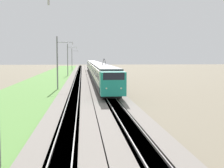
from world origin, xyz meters
TOP-DOWN VIEW (x-y plane):
  - ballast_main at (50.00, 0.00)m, footprint 240.00×4.40m
  - ballast_adjacent at (50.00, -4.34)m, footprint 240.00×4.40m
  - track_main at (50.00, 0.00)m, footprint 240.00×1.57m
  - track_adjacent at (50.00, -4.34)m, footprint 240.00×1.57m
  - grass_verge at (50.00, 6.71)m, footprint 240.00×9.63m
  - passenger_train at (67.69, -4.34)m, footprint 86.90×2.87m
  - catenary_mast_mid at (40.69, 2.78)m, footprint 0.22×2.56m
  - catenary_mast_far at (75.53, 2.78)m, footprint 0.22×2.56m
  - catenary_mast_distant at (110.36, 2.78)m, footprint 0.22×2.56m

SIDE VIEW (x-z plane):
  - grass_verge at x=50.00m, z-range 0.00..0.12m
  - ballast_main at x=50.00m, z-range 0.00..0.30m
  - ballast_adjacent at x=50.00m, z-range 0.00..0.30m
  - track_main at x=50.00m, z-range -0.07..0.38m
  - track_adjacent at x=50.00m, z-range -0.07..0.38m
  - passenger_train at x=67.69m, z-range -0.17..4.75m
  - catenary_mast_distant at x=110.36m, z-range 0.14..8.48m
  - catenary_mast_mid at x=40.69m, z-range 0.14..8.49m
  - catenary_mast_far at x=75.53m, z-range 0.14..8.78m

